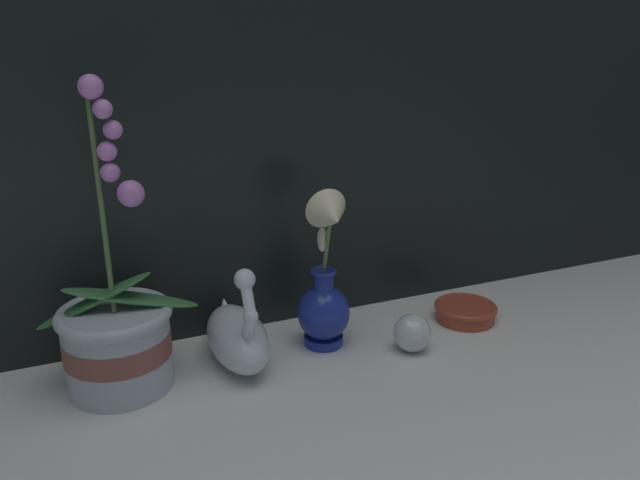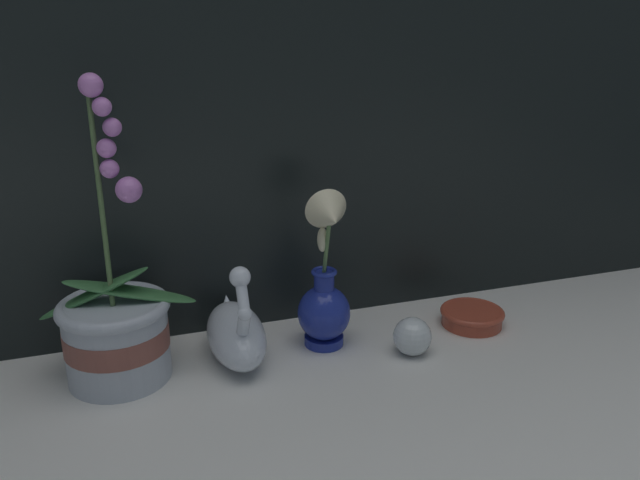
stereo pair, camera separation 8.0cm
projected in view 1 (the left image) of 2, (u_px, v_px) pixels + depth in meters
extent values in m
plane|color=silver|center=(334.00, 384.00, 1.01)|extent=(2.80, 2.80, 0.00)
cylinder|color=#B2BCCC|center=(118.00, 348.00, 0.98)|extent=(0.16, 0.16, 0.13)
cylinder|color=brown|center=(118.00, 344.00, 0.98)|extent=(0.17, 0.17, 0.04)
torus|color=#B2BCCC|center=(114.00, 314.00, 0.96)|extent=(0.18, 0.18, 0.02)
cylinder|color=#4C6B3D|center=(101.00, 205.00, 0.91)|extent=(0.01, 0.04, 0.33)
ellipsoid|color=#38703D|center=(132.00, 298.00, 0.96)|extent=(0.21, 0.07, 0.06)
ellipsoid|color=#38703D|center=(93.00, 301.00, 0.95)|extent=(0.19, 0.10, 0.10)
sphere|color=#C67AD1|center=(91.00, 87.00, 0.86)|extent=(0.03, 0.03, 0.03)
sphere|color=#C67AD1|center=(103.00, 109.00, 0.87)|extent=(0.03, 0.03, 0.03)
sphere|color=#C67AD1|center=(113.00, 130.00, 0.88)|extent=(0.03, 0.03, 0.03)
sphere|color=#C67AD1|center=(107.00, 151.00, 0.89)|extent=(0.03, 0.03, 0.03)
sphere|color=#C67AD1|center=(110.00, 172.00, 0.90)|extent=(0.03, 0.03, 0.03)
sphere|color=#C67AD1|center=(131.00, 194.00, 0.90)|extent=(0.04, 0.04, 0.04)
ellipsoid|color=silver|center=(238.00, 338.00, 1.06)|extent=(0.10, 0.20, 0.09)
cone|color=silver|center=(226.00, 313.00, 1.12)|extent=(0.05, 0.07, 0.07)
cylinder|color=silver|center=(249.00, 328.00, 0.98)|extent=(0.02, 0.05, 0.06)
sphere|color=silver|center=(251.00, 316.00, 0.96)|extent=(0.02, 0.02, 0.02)
cylinder|color=silver|center=(248.00, 298.00, 0.96)|extent=(0.02, 0.04, 0.06)
sphere|color=silver|center=(245.00, 279.00, 0.96)|extent=(0.03, 0.03, 0.03)
cylinder|color=navy|center=(323.00, 339.00, 1.13)|extent=(0.07, 0.07, 0.02)
ellipsoid|color=navy|center=(324.00, 313.00, 1.12)|extent=(0.10, 0.10, 0.10)
cylinder|color=navy|center=(324.00, 281.00, 1.10)|extent=(0.04, 0.04, 0.03)
torus|color=navy|center=(324.00, 272.00, 1.09)|extent=(0.05, 0.05, 0.01)
cylinder|color=#567A47|center=(327.00, 248.00, 1.06)|extent=(0.01, 0.03, 0.10)
cone|color=beige|center=(332.00, 215.00, 1.02)|extent=(0.07, 0.06, 0.08)
ellipsoid|color=beige|center=(322.00, 240.00, 1.06)|extent=(0.02, 0.02, 0.04)
sphere|color=silver|center=(412.00, 333.00, 1.10)|extent=(0.07, 0.07, 0.07)
cylinder|color=#A8422D|center=(465.00, 312.00, 1.22)|extent=(0.11, 0.11, 0.03)
torus|color=#A8422D|center=(466.00, 307.00, 1.22)|extent=(0.12, 0.12, 0.01)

